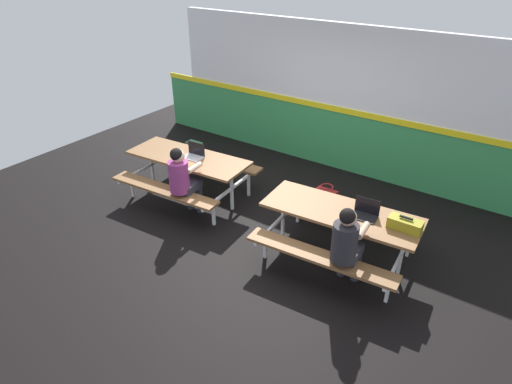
{
  "coord_description": "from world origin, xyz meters",
  "views": [
    {
      "loc": [
        3.16,
        -4.45,
        3.75
      ],
      "look_at": [
        0.0,
        0.12,
        0.55
      ],
      "focal_mm": 30.6,
      "sensor_mm": 36.0,
      "label": 1
    }
  ],
  "objects_px": {
    "backpack_dark": "(195,153)",
    "tote_bag_bright": "(326,199)",
    "student_further": "(346,242)",
    "picnic_table_left": "(189,166)",
    "student_nearer": "(183,177)",
    "toolbox_grey": "(405,224)",
    "picnic_table_right": "(340,222)",
    "laptop_dark": "(365,213)",
    "laptop_silver": "(194,154)"
  },
  "relations": [
    {
      "from": "backpack_dark",
      "to": "tote_bag_bright",
      "type": "xyz_separation_m",
      "value": [
        2.84,
        -0.09,
        -0.02
      ]
    },
    {
      "from": "student_further",
      "to": "tote_bag_bright",
      "type": "distance_m",
      "value": 1.91
    },
    {
      "from": "picnic_table_left",
      "to": "student_nearer",
      "type": "relative_size",
      "value": 1.72
    },
    {
      "from": "backpack_dark",
      "to": "toolbox_grey",
      "type": "bearing_deg",
      "value": -13.5
    },
    {
      "from": "picnic_table_right",
      "to": "student_further",
      "type": "relative_size",
      "value": 1.72
    },
    {
      "from": "picnic_table_left",
      "to": "student_further",
      "type": "xyz_separation_m",
      "value": [
        3.06,
        -0.63,
        0.13
      ]
    },
    {
      "from": "laptop_dark",
      "to": "tote_bag_bright",
      "type": "height_order",
      "value": "laptop_dark"
    },
    {
      "from": "laptop_silver",
      "to": "toolbox_grey",
      "type": "distance_m",
      "value": 3.44
    },
    {
      "from": "picnic_table_right",
      "to": "student_further",
      "type": "bearing_deg",
      "value": -59.15
    },
    {
      "from": "student_further",
      "to": "student_nearer",
      "type": "bearing_deg",
      "value": 177.82
    },
    {
      "from": "toolbox_grey",
      "to": "tote_bag_bright",
      "type": "height_order",
      "value": "toolbox_grey"
    },
    {
      "from": "student_nearer",
      "to": "laptop_silver",
      "type": "relative_size",
      "value": 3.6
    },
    {
      "from": "laptop_silver",
      "to": "tote_bag_bright",
      "type": "height_order",
      "value": "laptop_silver"
    },
    {
      "from": "picnic_table_right",
      "to": "tote_bag_bright",
      "type": "height_order",
      "value": "picnic_table_right"
    },
    {
      "from": "laptop_silver",
      "to": "toolbox_grey",
      "type": "height_order",
      "value": "laptop_silver"
    },
    {
      "from": "toolbox_grey",
      "to": "student_nearer",
      "type": "bearing_deg",
      "value": -171.18
    },
    {
      "from": "tote_bag_bright",
      "to": "backpack_dark",
      "type": "bearing_deg",
      "value": 178.14
    },
    {
      "from": "student_further",
      "to": "backpack_dark",
      "type": "bearing_deg",
      "value": 157.01
    },
    {
      "from": "student_further",
      "to": "picnic_table_left",
      "type": "bearing_deg",
      "value": 168.31
    },
    {
      "from": "toolbox_grey",
      "to": "tote_bag_bright",
      "type": "distance_m",
      "value": 1.86
    },
    {
      "from": "student_nearer",
      "to": "laptop_dark",
      "type": "xyz_separation_m",
      "value": [
        2.66,
        0.49,
        0.08
      ]
    },
    {
      "from": "backpack_dark",
      "to": "picnic_table_right",
      "type": "bearing_deg",
      "value": -17.27
    },
    {
      "from": "tote_bag_bright",
      "to": "student_further",
      "type": "bearing_deg",
      "value": -56.96
    },
    {
      "from": "toolbox_grey",
      "to": "backpack_dark",
      "type": "relative_size",
      "value": 0.91
    },
    {
      "from": "picnic_table_left",
      "to": "student_further",
      "type": "height_order",
      "value": "student_further"
    },
    {
      "from": "backpack_dark",
      "to": "laptop_dark",
      "type": "bearing_deg",
      "value": -15.2
    },
    {
      "from": "laptop_silver",
      "to": "laptop_dark",
      "type": "distance_m",
      "value": 2.94
    },
    {
      "from": "laptop_silver",
      "to": "backpack_dark",
      "type": "height_order",
      "value": "laptop_silver"
    },
    {
      "from": "laptop_silver",
      "to": "laptop_dark",
      "type": "relative_size",
      "value": 1.0
    },
    {
      "from": "picnic_table_right",
      "to": "backpack_dark",
      "type": "relative_size",
      "value": 4.71
    },
    {
      "from": "student_nearer",
      "to": "student_further",
      "type": "bearing_deg",
      "value": -2.18
    },
    {
      "from": "student_nearer",
      "to": "tote_bag_bright",
      "type": "relative_size",
      "value": 2.81
    },
    {
      "from": "picnic_table_left",
      "to": "laptop_silver",
      "type": "bearing_deg",
      "value": 24.74
    },
    {
      "from": "student_nearer",
      "to": "toolbox_grey",
      "type": "distance_m",
      "value": 3.21
    },
    {
      "from": "picnic_table_right",
      "to": "student_nearer",
      "type": "xyz_separation_m",
      "value": [
        -2.37,
        -0.43,
        0.13
      ]
    },
    {
      "from": "backpack_dark",
      "to": "student_nearer",
      "type": "bearing_deg",
      "value": -52.91
    },
    {
      "from": "picnic_table_left",
      "to": "toolbox_grey",
      "type": "relative_size",
      "value": 5.18
    },
    {
      "from": "picnic_table_right",
      "to": "toolbox_grey",
      "type": "relative_size",
      "value": 5.18
    },
    {
      "from": "student_nearer",
      "to": "backpack_dark",
      "type": "relative_size",
      "value": 2.74
    },
    {
      "from": "toolbox_grey",
      "to": "backpack_dark",
      "type": "bearing_deg",
      "value": 166.5
    },
    {
      "from": "laptop_dark",
      "to": "picnic_table_right",
      "type": "bearing_deg",
      "value": -168.62
    },
    {
      "from": "picnic_table_right",
      "to": "backpack_dark",
      "type": "xyz_separation_m",
      "value": [
        -3.52,
        1.1,
        -0.36
      ]
    },
    {
      "from": "picnic_table_left",
      "to": "student_further",
      "type": "relative_size",
      "value": 1.72
    },
    {
      "from": "student_nearer",
      "to": "toolbox_grey",
      "type": "height_order",
      "value": "student_nearer"
    },
    {
      "from": "tote_bag_bright",
      "to": "picnic_table_right",
      "type": "bearing_deg",
      "value": -55.84
    },
    {
      "from": "picnic_table_right",
      "to": "student_further",
      "type": "height_order",
      "value": "student_further"
    },
    {
      "from": "student_nearer",
      "to": "laptop_dark",
      "type": "height_order",
      "value": "student_nearer"
    },
    {
      "from": "student_nearer",
      "to": "student_further",
      "type": "relative_size",
      "value": 1.0
    },
    {
      "from": "student_further",
      "to": "laptop_dark",
      "type": "relative_size",
      "value": 3.6
    },
    {
      "from": "laptop_silver",
      "to": "student_nearer",
      "type": "bearing_deg",
      "value": -64.4
    }
  ]
}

